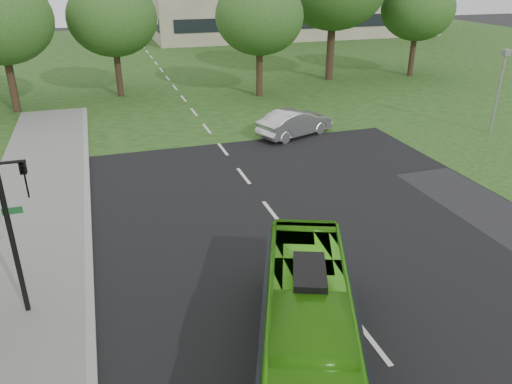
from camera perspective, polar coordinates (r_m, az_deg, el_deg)
ground at (r=15.54m, az=9.28°, el=-11.79°), size 160.00×160.00×0.00m
street_surfaces at (r=35.45m, az=-7.95°, el=9.31°), size 120.00×120.00×0.15m
tree_park_b at (r=39.59m, az=-16.09°, el=18.56°), size 6.45×6.45×8.45m
tree_park_c at (r=38.22m, az=0.40°, el=19.40°), size 6.43×6.43×8.54m
tree_park_e at (r=48.26m, az=18.02°, el=19.27°), size 6.34×6.34×8.45m
bus at (r=12.12m, az=6.01°, el=-16.37°), size 5.02×8.78×2.41m
sedan at (r=29.45m, az=4.48°, el=7.90°), size 5.03×3.31×1.57m
traffic_light at (r=14.60m, az=-25.88°, el=-2.89°), size 0.82×0.22×5.11m
camera_pole at (r=32.48m, az=26.17°, el=11.38°), size 0.41×0.36×4.87m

